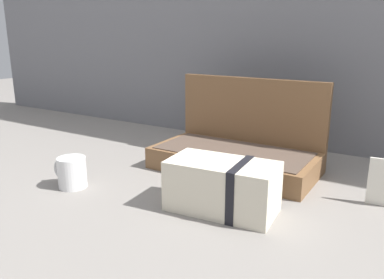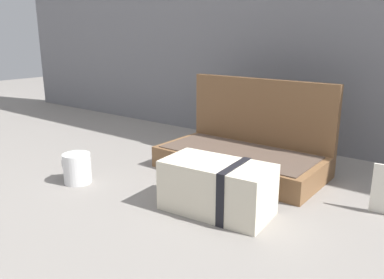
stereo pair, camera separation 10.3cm
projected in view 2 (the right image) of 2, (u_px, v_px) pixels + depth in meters
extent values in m
plane|color=slate|center=(189.00, 186.00, 1.10)|extent=(6.00, 6.00, 0.00)
cube|color=brown|center=(238.00, 163.00, 1.20)|extent=(0.51, 0.24, 0.07)
cube|color=#4C3D33|center=(238.00, 152.00, 1.19)|extent=(0.47, 0.22, 0.00)
cube|color=brown|center=(260.00, 122.00, 1.27)|extent=(0.51, 0.02, 0.28)
cube|color=beige|center=(217.00, 187.00, 0.93)|extent=(0.27, 0.16, 0.12)
cube|color=black|center=(234.00, 191.00, 0.91)|extent=(0.03, 0.14, 0.13)
cylinder|color=silver|center=(77.00, 168.00, 1.12)|extent=(0.08, 0.08, 0.09)
torus|color=silver|center=(68.00, 165.00, 1.14)|extent=(0.06, 0.01, 0.06)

